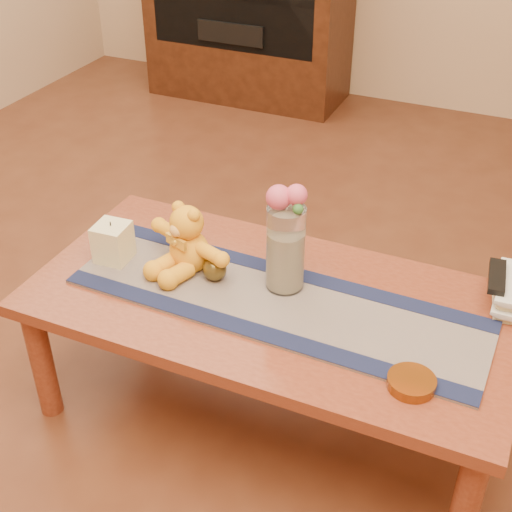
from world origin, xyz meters
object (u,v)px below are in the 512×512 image
at_px(pillar_candle, 113,242).
at_px(amber_dish, 411,383).
at_px(tv_remote, 497,277).
at_px(book_bottom, 492,296).
at_px(bronze_ball, 215,269).
at_px(glass_vase, 286,248).
at_px(teddy_bear, 189,238).

xyz_separation_m(pillar_candle, amber_dish, (0.97, -0.17, -0.05)).
xyz_separation_m(pillar_candle, tv_remote, (1.10, 0.26, 0.02)).
distance_m(book_bottom, tv_remote, 0.08).
distance_m(tv_remote, amber_dish, 0.46).
bearing_deg(amber_dish, pillar_candle, 170.03).
distance_m(pillar_candle, bronze_ball, 0.33).
bearing_deg(tv_remote, book_bottom, 90.00).
distance_m(glass_vase, bronze_ball, 0.23).
relative_size(pillar_candle, tv_remote, 0.74).
xyz_separation_m(bronze_ball, book_bottom, (0.76, 0.24, -0.03)).
distance_m(pillar_candle, book_bottom, 1.13).
bearing_deg(amber_dish, book_bottom, 73.92).
bearing_deg(book_bottom, glass_vase, -170.28).
bearing_deg(amber_dish, tv_remote, 73.44).
xyz_separation_m(glass_vase, amber_dish, (0.44, -0.25, -0.12)).
xyz_separation_m(teddy_bear, tv_remote, (0.86, 0.21, -0.02)).
distance_m(pillar_candle, amber_dish, 0.98).
height_order(book_bottom, amber_dish, amber_dish).
bearing_deg(amber_dish, teddy_bear, 162.80).
bearing_deg(bronze_ball, teddy_bear, 163.86).
bearing_deg(glass_vase, teddy_bear, -175.28).
bearing_deg(teddy_bear, glass_vase, 23.92).
bearing_deg(amber_dish, bronze_ball, 162.63).
distance_m(teddy_bear, book_bottom, 0.89).
height_order(book_bottom, tv_remote, tv_remote).
bearing_deg(pillar_candle, bronze_ball, 4.94).
distance_m(teddy_bear, glass_vase, 0.30).
xyz_separation_m(glass_vase, book_bottom, (0.56, 0.19, -0.13)).
bearing_deg(teddy_bear, bronze_ball, 3.07).
bearing_deg(tv_remote, amber_dish, -112.61).
bearing_deg(teddy_bear, book_bottom, 33.28).
relative_size(book_bottom, amber_dish, 1.86).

